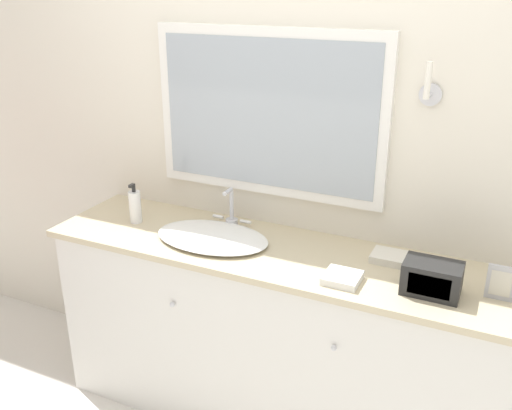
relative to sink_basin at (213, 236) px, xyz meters
name	(u,v)px	position (x,y,z in m)	size (l,w,h in m)	color
wall_back	(300,154)	(0.29, 0.32, 0.34)	(8.00, 0.18, 2.55)	silver
vanity_counter	(273,338)	(0.30, 0.02, -0.48)	(2.13, 0.55, 0.92)	silver
sink_basin	(213,236)	(0.00, 0.00, 0.00)	(0.54, 0.40, 0.19)	white
soap_bottle	(135,206)	(-0.44, 0.02, 0.06)	(0.06, 0.06, 0.20)	white
appliance_box	(432,278)	(0.98, -0.06, 0.04)	(0.21, 0.14, 0.13)	black
picture_frame	(501,283)	(1.22, 0.00, 0.05)	(0.10, 0.01, 0.14)	#B2B2B7
hand_towel_near_sink	(342,278)	(0.65, -0.12, 0.00)	(0.14, 0.14, 0.03)	white
hand_towel_far_corner	(395,258)	(0.80, 0.14, 0.00)	(0.20, 0.13, 0.03)	silver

